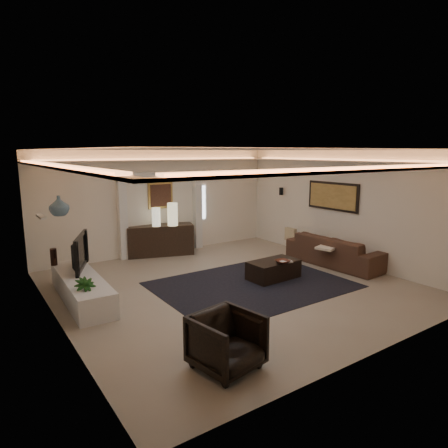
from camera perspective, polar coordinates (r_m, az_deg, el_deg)
floor at (r=8.57m, az=1.17°, el=-8.99°), size 7.00×7.00×0.00m
ceiling at (r=8.08m, az=1.25°, el=10.78°), size 7.00×7.00×0.00m
wall_back at (r=11.21m, az=-9.25°, el=3.14°), size 7.00×0.00×7.00m
wall_front at (r=5.79m, az=21.82°, el=-4.38°), size 7.00×0.00×7.00m
wall_left at (r=6.83m, az=-23.47°, el=-2.30°), size 0.00×7.00×7.00m
wall_right at (r=10.60m, az=16.81°, el=2.41°), size 0.00×7.00×7.00m
cove_soffit at (r=8.08m, az=1.24°, el=8.79°), size 7.00×7.00×0.04m
daylight_slit at (r=11.83m, az=-3.27°, el=3.15°), size 0.25×0.03×1.00m
area_rug at (r=8.65m, az=4.13°, el=-8.80°), size 4.00×3.00×0.01m
pilaster_left at (r=10.73m, az=-14.53°, el=0.72°), size 0.22×0.20×2.20m
pilaster_right at (r=11.70m, az=-3.89°, el=1.82°), size 0.22×0.20×2.20m
alcove_header at (r=11.04m, az=-9.15°, el=7.20°), size 2.52×0.20×0.12m
painting_frame at (r=11.16m, az=-9.22°, el=4.14°), size 0.74×0.04×0.74m
painting_canvas at (r=11.13m, az=-9.16°, el=4.13°), size 0.62×0.02×0.62m
art_panel_frame at (r=10.74m, az=15.54°, el=3.92°), size 0.04×1.64×0.74m
art_panel_gold at (r=10.72m, az=15.45°, el=3.91°), size 0.02×1.50×0.62m
wall_sconce at (r=11.99m, az=8.30°, el=4.74°), size 0.12×0.12×0.22m
wall_niche at (r=8.17m, az=-25.06°, el=0.98°), size 0.10×0.55×0.04m
console at (r=11.10m, az=-9.25°, el=-2.44°), size 1.90×1.09×0.91m
lamp_left at (r=10.81m, az=-9.83°, el=0.92°), size 0.30×0.30×0.51m
lamp_right at (r=10.83m, az=-7.47°, el=1.01°), size 0.37×0.37×0.63m
media_ledge at (r=8.24m, az=-20.03°, el=-8.81°), size 0.76×2.70×0.50m
tv at (r=8.58m, az=-20.84°, el=-4.02°), size 1.21×0.66×0.72m
figurine at (r=9.10m, az=-23.52°, el=-4.51°), size 0.17×0.17×0.36m
ginger_jar at (r=7.98m, az=-22.86°, el=2.46°), size 0.40×0.40×0.38m
plant at (r=7.42m, az=-19.53°, el=-10.00°), size 0.46×0.46×0.68m
sofa at (r=10.44m, az=15.94°, el=-3.70°), size 2.59×1.12×0.74m
throw_blanket at (r=9.92m, az=14.79°, el=-3.32°), size 0.62×0.55×0.06m
throw_pillow at (r=11.26m, az=9.65°, el=-1.49°), size 0.12×0.36×0.36m
coffee_table at (r=9.05m, az=7.20°, el=-6.65°), size 1.19×0.69×0.43m
bowl at (r=8.80m, az=8.50°, el=-5.52°), size 0.34×0.34×0.08m
magazine at (r=8.91m, az=8.94°, el=-5.49°), size 0.31×0.26×0.03m
armchair at (r=5.42m, az=0.39°, el=-16.76°), size 0.94×0.96×0.76m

